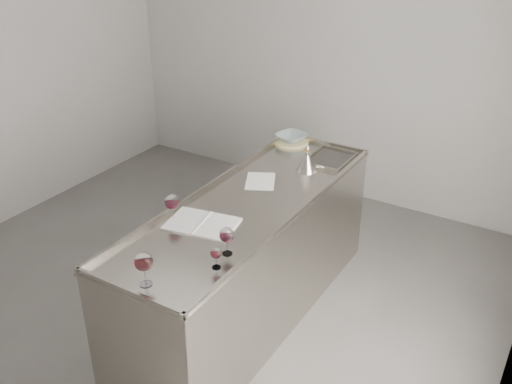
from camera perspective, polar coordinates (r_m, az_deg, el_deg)
The scene contains 11 objects.
room_shell at distance 3.73m, azimuth -9.73°, elevation 5.31°, with size 4.54×5.04×2.84m.
counter at distance 4.11m, azimuth -0.62°, elevation -6.74°, with size 0.77×2.42×0.97m.
wine_glass_left at distance 3.61m, azimuth -8.39°, elevation -1.03°, with size 0.10×0.10×0.19m.
wine_glass_middle at distance 3.05m, azimuth -11.17°, elevation -6.94°, with size 0.10×0.10×0.20m.
wine_glass_right at distance 3.26m, azimuth -2.94°, elevation -4.38°, with size 0.09×0.09×0.17m.
wine_glass_small at distance 3.16m, azimuth -4.03°, elevation -6.18°, with size 0.06×0.06×0.13m.
notebook at distance 3.62m, azimuth -5.43°, elevation -3.16°, with size 0.48×0.37×0.02m.
loose_paper_top at distance 4.15m, azimuth 0.44°, elevation 1.11°, with size 0.21×0.29×0.00m, color white.
trivet at distance 4.83m, azimuth 3.55°, elevation 5.04°, with size 0.29×0.29×0.02m, color beige.
ceramic_bowl at distance 4.82m, azimuth 3.56°, elevation 5.48°, with size 0.24×0.24×0.06m, color #8A9EA1.
wine_funnel at distance 4.30m, azimuth 5.11°, elevation 2.95°, with size 0.15×0.15×0.22m.
Camera 1 is at (2.32, -2.59, 2.76)m, focal length 40.00 mm.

